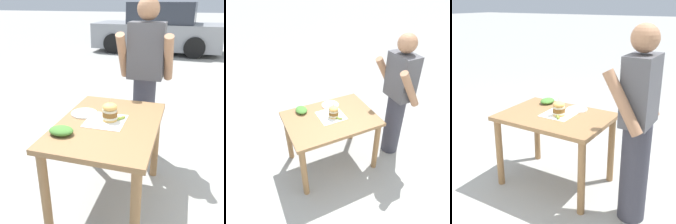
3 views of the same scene
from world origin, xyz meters
The scene contains 9 objects.
ground_plane centered at (0.00, 0.00, 0.00)m, with size 80.00×80.00×0.00m, color #9E9E99.
patio_table centered at (0.00, 0.00, 0.63)m, with size 0.78×1.08×0.77m.
serving_paper centered at (-0.03, 0.02, 0.77)m, with size 0.31×0.31×0.00m, color white.
sandwich centered at (0.00, 0.04, 0.84)m, with size 0.13×0.13×0.18m.
pickle_spear centered at (0.08, 0.08, 0.78)m, with size 0.02×0.02×0.07m, color #8EA83D.
side_plate_with_forks centered at (-0.25, 0.11, 0.77)m, with size 0.22×0.22×0.02m.
side_salad centered at (-0.27, -0.28, 0.79)m, with size 0.18×0.14×0.06m, color #477F33.
diner_across_table centered at (0.13, 0.88, 0.88)m, with size 0.55×0.35×1.69m.
parked_car_near_curb centered at (-0.55, 7.54, 0.72)m, with size 4.27×1.98×1.60m.
Camera 1 is at (0.55, -1.78, 1.65)m, focal length 42.00 mm.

